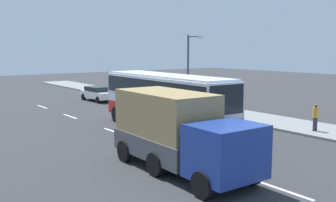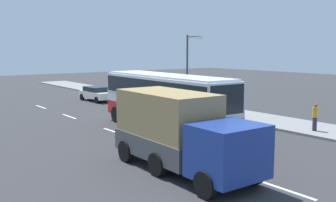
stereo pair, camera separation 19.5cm
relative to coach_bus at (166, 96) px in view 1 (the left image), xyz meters
name	(u,v)px [view 1 (the left image)]	position (x,y,z in m)	size (l,w,h in m)	color
ground_plane	(170,136)	(1.35, -0.69, -2.15)	(120.00, 120.00, 0.00)	#333335
sidewalk_curb	(262,119)	(1.35, 7.47, -2.08)	(80.00, 4.00, 0.15)	gray
lane_centreline	(184,156)	(5.15, -2.71, -2.15)	(42.15, 0.16, 0.01)	white
coach_bus	(166,96)	(0.00, 0.00, 0.00)	(10.95, 3.06, 3.48)	red
cargo_truck	(178,131)	(6.72, -4.32, -0.47)	(7.22, 2.80, 3.22)	navy
car_white_minivan	(98,93)	(-15.13, 3.04, -1.40)	(4.32, 2.12, 1.39)	white
pedestrian_near_curb	(315,115)	(6.01, 6.69, -1.06)	(0.32, 0.32, 1.64)	#38334C
pedestrian_at_crossing	(210,101)	(-2.79, 6.39, -1.08)	(0.32, 0.32, 1.61)	black
street_lamp	(190,66)	(-4.99, 6.11, 1.50)	(1.78, 0.24, 6.00)	#47474C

